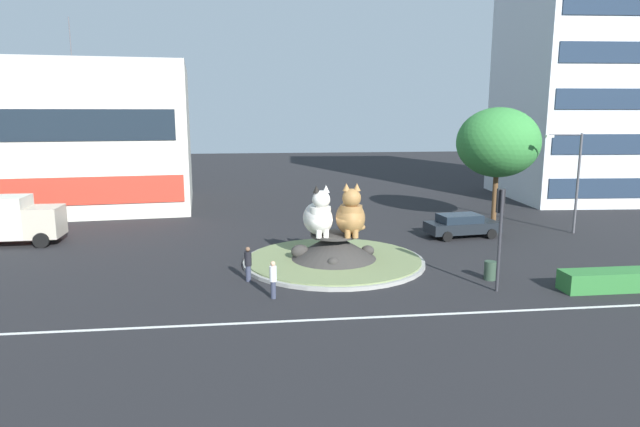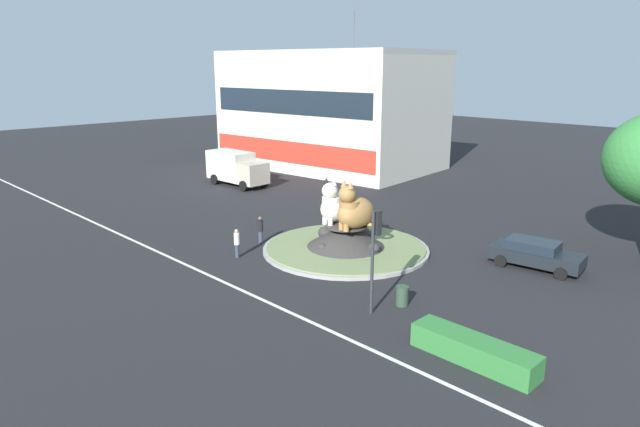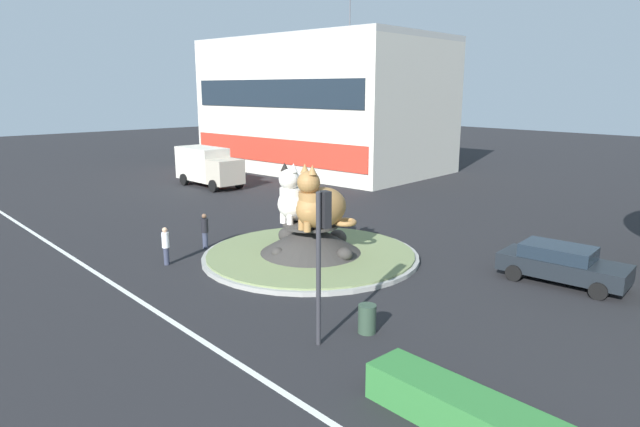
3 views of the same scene
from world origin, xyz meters
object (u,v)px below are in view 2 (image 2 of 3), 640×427
object	(u,v)px
traffic_light_mast	(375,242)
pedestrian_black_shirt	(260,229)
shophouse_block	(331,110)
sedan_on_far_lane	(535,254)
cat_statue_tabby	(354,211)
cat_statue_white	(335,206)
delivery_box_truck	(236,168)
litter_bin	(402,296)
pedestrian_white_shirt	(237,242)

from	to	relation	value
traffic_light_mast	pedestrian_black_shirt	xyz separation A→B (m)	(-11.03, 2.65, -2.32)
shophouse_block	sedan_on_far_lane	distance (m)	32.76
cat_statue_tabby	shophouse_block	bearing A→B (deg)	-127.40
cat_statue_white	delivery_box_truck	distance (m)	19.35
cat_statue_white	traffic_light_mast	world-z (taller)	traffic_light_mast
litter_bin	cat_statue_white	bearing A→B (deg)	154.27
sedan_on_far_lane	litter_bin	distance (m)	9.03
cat_statue_white	litter_bin	xyz separation A→B (m)	(7.77, -3.74, -2.09)
pedestrian_white_shirt	delivery_box_truck	bearing A→B (deg)	42.92
cat_statue_tabby	litter_bin	world-z (taller)	cat_statue_tabby
cat_statue_tabby	litter_bin	distance (m)	7.38
cat_statue_white	traffic_light_mast	bearing A→B (deg)	44.96
cat_statue_tabby	traffic_light_mast	size ratio (longest dim) A/B	0.63
pedestrian_white_shirt	litter_bin	distance (m)	10.44
cat_statue_white	sedan_on_far_lane	size ratio (longest dim) A/B	0.58
cat_statue_tabby	cat_statue_white	bearing A→B (deg)	-90.76
cat_statue_tabby	litter_bin	size ratio (longest dim) A/B	3.21
cat_statue_white	shophouse_block	world-z (taller)	shophouse_block
cat_statue_white	traffic_light_mast	distance (m)	9.09
pedestrian_black_shirt	pedestrian_white_shirt	world-z (taller)	pedestrian_black_shirt
delivery_box_truck	cat_statue_white	bearing A→B (deg)	-20.90
cat_statue_tabby	pedestrian_white_shirt	distance (m)	6.73
sedan_on_far_lane	pedestrian_white_shirt	bearing A→B (deg)	-147.80
cat_statue_white	pedestrian_black_shirt	xyz separation A→B (m)	(-3.65, -2.62, -1.65)
cat_statue_white	shophouse_block	distance (m)	27.52
cat_statue_tabby	shophouse_block	size ratio (longest dim) A/B	0.13
traffic_light_mast	sedan_on_far_lane	xyz separation A→B (m)	(2.41, 10.32, -2.42)
pedestrian_white_shirt	delivery_box_truck	distance (m)	19.48
cat_statue_tabby	sedan_on_far_lane	xyz separation A→B (m)	(8.13, 5.24, -1.79)
shophouse_block	pedestrian_white_shirt	size ratio (longest dim) A/B	13.39
cat_statue_white	litter_bin	distance (m)	8.87
pedestrian_black_shirt	sedan_on_far_lane	distance (m)	15.47
delivery_box_truck	sedan_on_far_lane	bearing A→B (deg)	-4.33
cat_statue_white	shophouse_block	bearing A→B (deg)	-144.80
cat_statue_tabby	litter_bin	xyz separation A→B (m)	(6.11, -3.55, -2.13)
pedestrian_white_shirt	cat_statue_tabby	bearing A→B (deg)	-51.11
shophouse_block	sedan_on_far_lane	size ratio (longest dim) A/B	4.58
delivery_box_truck	pedestrian_white_shirt	bearing A→B (deg)	-37.96
litter_bin	cat_statue_tabby	bearing A→B (deg)	149.82
delivery_box_truck	cat_statue_tabby	bearing A→B (deg)	-19.89
cat_statue_white	pedestrian_white_shirt	world-z (taller)	cat_statue_white
pedestrian_black_shirt	litter_bin	world-z (taller)	pedestrian_black_shirt
traffic_light_mast	cat_statue_tabby	bearing A→B (deg)	57.74
cat_statue_white	pedestrian_black_shirt	world-z (taller)	cat_statue_white
litter_bin	delivery_box_truck	bearing A→B (deg)	158.73
shophouse_block	litter_bin	distance (m)	35.97
traffic_light_mast	pedestrian_white_shirt	size ratio (longest dim) A/B	2.77
shophouse_block	delivery_box_truck	size ratio (longest dim) A/B	3.54
shophouse_block	pedestrian_white_shirt	xyz separation A→B (m)	(16.65, -24.58, -4.97)
cat_statue_white	delivery_box_truck	size ratio (longest dim) A/B	0.45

